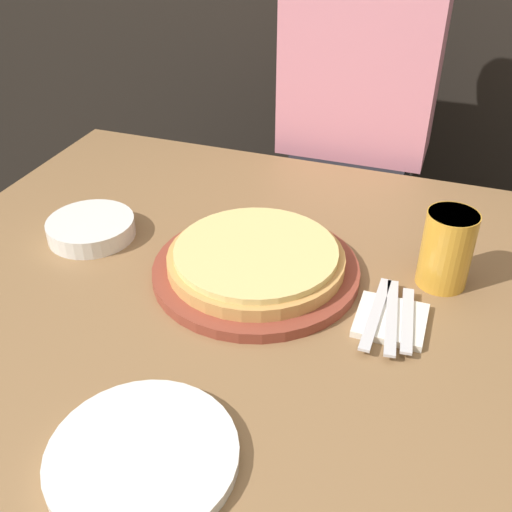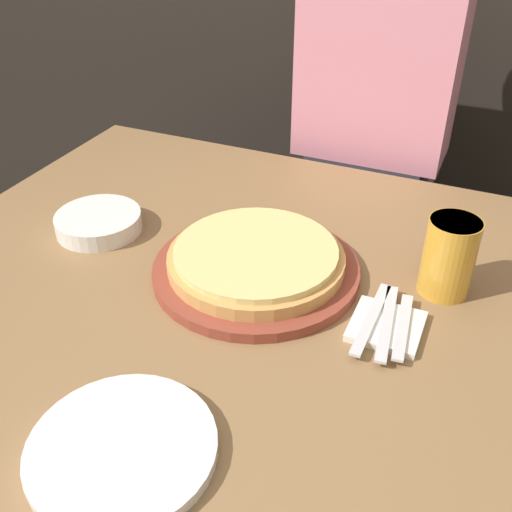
# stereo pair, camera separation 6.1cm
# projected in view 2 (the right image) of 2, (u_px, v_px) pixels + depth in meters

# --- Properties ---
(dining_table) EXTENTS (1.19, 1.08, 0.74)m
(dining_table) POSITION_uv_depth(u_px,v_px,m) (228.00, 426.00, 1.25)
(dining_table) COLOR olive
(dining_table) RESTS_ON ground_plane
(pizza_on_board) EXTENTS (0.37, 0.37, 0.06)m
(pizza_on_board) POSITION_uv_depth(u_px,v_px,m) (256.00, 263.00, 1.06)
(pizza_on_board) COLOR brown
(pizza_on_board) RESTS_ON dining_table
(beer_glass) EXTENTS (0.09, 0.09, 0.14)m
(beer_glass) POSITION_uv_depth(u_px,v_px,m) (450.00, 254.00, 0.99)
(beer_glass) COLOR gold
(beer_glass) RESTS_ON dining_table
(dinner_plate) EXTENTS (0.24, 0.24, 0.02)m
(dinner_plate) POSITION_uv_depth(u_px,v_px,m) (122.00, 449.00, 0.75)
(dinner_plate) COLOR silver
(dinner_plate) RESTS_ON dining_table
(side_bowl) EXTENTS (0.17, 0.17, 0.04)m
(side_bowl) POSITION_uv_depth(u_px,v_px,m) (99.00, 222.00, 1.19)
(side_bowl) COLOR silver
(side_bowl) RESTS_ON dining_table
(napkin_stack) EXTENTS (0.11, 0.11, 0.01)m
(napkin_stack) POSITION_uv_depth(u_px,v_px,m) (387.00, 325.00, 0.95)
(napkin_stack) COLOR silver
(napkin_stack) RESTS_ON dining_table
(fork) EXTENTS (0.02, 0.19, 0.00)m
(fork) POSITION_uv_depth(u_px,v_px,m) (372.00, 317.00, 0.95)
(fork) COLOR silver
(fork) RESTS_ON napkin_stack
(dinner_knife) EXTENTS (0.04, 0.19, 0.00)m
(dinner_knife) POSITION_uv_depth(u_px,v_px,m) (387.00, 321.00, 0.94)
(dinner_knife) COLOR silver
(dinner_knife) RESTS_ON napkin_stack
(spoon) EXTENTS (0.04, 0.16, 0.00)m
(spoon) POSITION_uv_depth(u_px,v_px,m) (403.00, 325.00, 0.93)
(spoon) COLOR silver
(spoon) RESTS_ON napkin_stack
(diner_person) EXTENTS (0.37, 0.21, 1.35)m
(diner_person) POSITION_uv_depth(u_px,v_px,m) (368.00, 168.00, 1.59)
(diner_person) COLOR #33333D
(diner_person) RESTS_ON ground_plane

